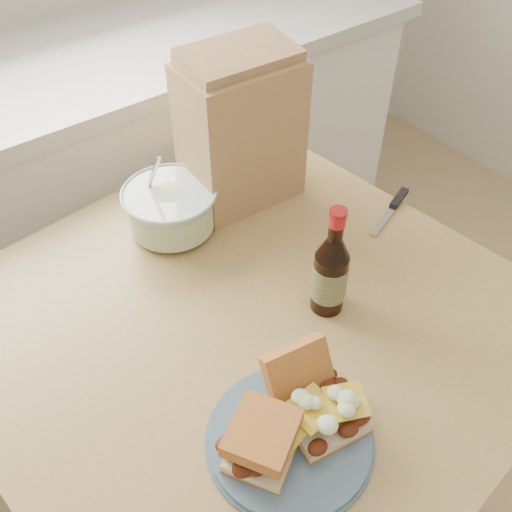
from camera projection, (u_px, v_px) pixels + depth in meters
cabinet_run at (30, 228)px, 1.70m from camera, size 2.50×0.64×0.94m
dining_table at (248, 354)px, 1.12m from camera, size 1.05×1.05×0.80m
plate at (290, 438)px, 0.86m from camera, size 0.25×0.25×0.02m
sandwich_left at (262, 440)px, 0.81m from camera, size 0.13×0.13×0.07m
sandwich_right at (316, 399)px, 0.87m from camera, size 0.13×0.17×0.10m
coleslaw_bowl at (171, 211)px, 1.18m from camera, size 0.20×0.20×0.20m
beer_bottle at (330, 273)px, 1.00m from camera, size 0.06×0.06×0.23m
knife at (395, 204)px, 1.26m from camera, size 0.17×0.08×0.01m
paper_bag at (241, 134)px, 1.19m from camera, size 0.25×0.17×0.31m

